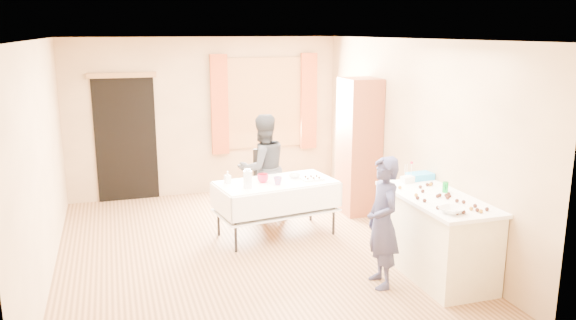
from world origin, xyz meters
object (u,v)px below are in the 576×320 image
object	(u,v)px
counter	(435,235)
girl	(383,222)
woman	(263,168)
cabinet	(359,147)
party_table	(276,203)
chair	(270,194)

from	to	relation	value
counter	girl	size ratio (longest dim) A/B	1.11
woman	cabinet	bearing A→B (deg)	166.87
party_table	girl	xyz separation A→B (m)	(0.65, -1.80, 0.27)
party_table	chair	world-z (taller)	chair
counter	woman	distance (m)	2.75
girl	chair	bearing A→B (deg)	-164.96
party_table	chair	bearing A→B (deg)	70.56
counter	cabinet	bearing A→B (deg)	87.52
cabinet	chair	xyz separation A→B (m)	(-1.28, 0.35, -0.72)
party_table	counter	bearing A→B (deg)	-60.06
party_table	woman	bearing A→B (deg)	81.59
girl	woman	bearing A→B (deg)	-159.79
chair	woman	distance (m)	0.60
counter	girl	bearing A→B (deg)	-172.83
chair	party_table	bearing A→B (deg)	-105.59
girl	woman	distance (m)	2.55
cabinet	chair	distance (m)	1.52
cabinet	chair	world-z (taller)	cabinet
counter	woman	size ratio (longest dim) A/B	1.01
woman	party_table	bearing A→B (deg)	79.44
cabinet	girl	xyz separation A→B (m)	(-0.81, -2.40, -0.30)
counter	chair	bearing A→B (deg)	114.03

